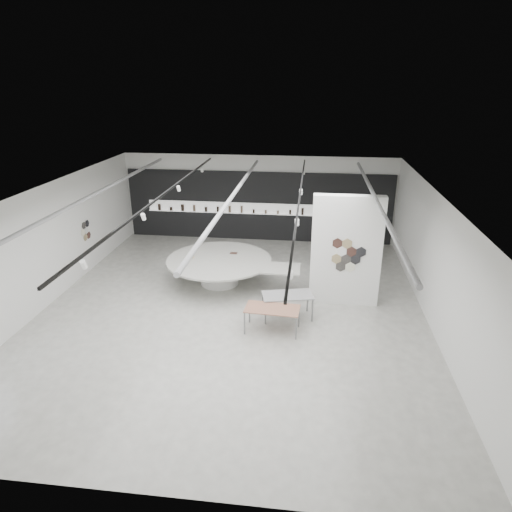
# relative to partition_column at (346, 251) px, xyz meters

# --- Properties ---
(room) EXTENTS (12.02, 14.02, 3.82)m
(room) POSITION_rel_partition_column_xyz_m (-3.59, -1.00, 0.27)
(room) COLOR #B8B7AE
(room) RESTS_ON ground
(back_wall_display) EXTENTS (11.80, 0.27, 3.10)m
(back_wall_display) POSITION_rel_partition_column_xyz_m (-3.58, 5.94, -0.26)
(back_wall_display) COLOR black
(back_wall_display) RESTS_ON ground
(partition_column) EXTENTS (2.20, 0.38, 3.60)m
(partition_column) POSITION_rel_partition_column_xyz_m (0.00, 0.00, 0.00)
(partition_column) COLOR white
(partition_column) RESTS_ON ground
(display_island) EXTENTS (4.76, 3.74, 0.95)m
(display_island) POSITION_rel_partition_column_xyz_m (-4.23, 0.96, -1.18)
(display_island) COLOR white
(display_island) RESTS_ON ground
(sample_table_wood) EXTENTS (1.62, 0.89, 0.73)m
(sample_table_wood) POSITION_rel_partition_column_xyz_m (-2.14, -2.09, -1.12)
(sample_table_wood) COLOR #97644E
(sample_table_wood) RESTS_ON ground
(sample_table_stone) EXTENTS (1.64, 1.09, 0.78)m
(sample_table_stone) POSITION_rel_partition_column_xyz_m (-1.75, -1.25, -1.09)
(sample_table_stone) COLOR gray
(sample_table_stone) RESTS_ON ground
(kitchen_counter) EXTENTS (1.57, 0.64, 1.23)m
(kitchen_counter) POSITION_rel_partition_column_xyz_m (-0.20, 5.53, -1.35)
(kitchen_counter) COLOR white
(kitchen_counter) RESTS_ON ground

